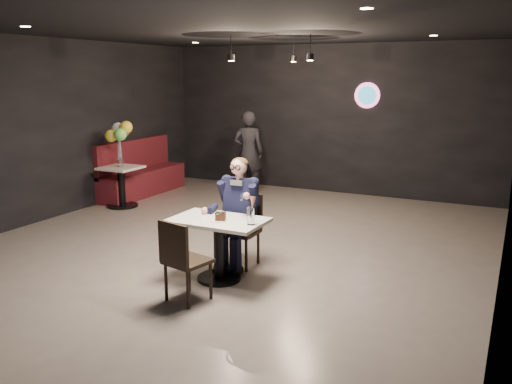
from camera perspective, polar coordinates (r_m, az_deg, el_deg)
The scene contains 17 objects.
floor at distance 7.50m, azimuth -3.95°, elevation -6.44°, with size 9.00×9.00×0.00m, color slate.
wall_sign at distance 10.97m, azimuth 11.63°, elevation 9.94°, with size 0.50×0.06×0.50m, color pink, non-canonical shape.
pendant_lights at distance 8.90m, azimuth 2.47°, elevation 15.35°, with size 1.40×1.20×0.36m, color black.
main_table at distance 6.45m, azimuth -3.95°, elevation -6.07°, with size 1.10×0.70×0.75m, color silver.
chair_far at distance 6.89m, azimuth -1.66°, elevation -4.12°, with size 0.42×0.46×0.92m, color black.
chair_near at distance 5.90m, azimuth -7.19°, elevation -7.06°, with size 0.42×0.46×0.92m, color black.
seated_man at distance 6.82m, azimuth -1.68°, elevation -2.02°, with size 0.60×0.80×1.44m, color black.
dessert_plate at distance 6.27m, azimuth -4.02°, elevation -3.01°, with size 0.19×0.19×0.01m, color white.
cake_slice at distance 6.25m, azimuth -3.75°, elevation -2.59°, with size 0.11×0.09×0.08m, color black.
mint_leaf at distance 6.21m, azimuth -4.11°, elevation -2.31°, with size 0.06×0.04×0.01m, color #2A8138.
sundae_glass at distance 6.09m, azimuth -0.56°, elevation -2.54°, with size 0.09×0.09×0.20m, color silver.
wafer_cone at distance 6.04m, azimuth -0.35°, elevation -1.16°, with size 0.07×0.07×0.14m, color tan.
booth_bench at distance 11.20m, azimuth -11.91°, elevation 2.52°, with size 0.55×2.22×1.11m, color #480F1A.
side_table at distance 10.27m, azimuth -13.98°, elevation 0.74°, with size 0.66×0.66×0.82m, color silver.
balloon_vase at distance 10.20m, azimuth -14.10°, elevation 3.02°, with size 0.10×0.10×0.15m, color silver.
balloon_bunch at distance 10.15m, azimuth -14.22°, elevation 5.34°, with size 0.41×0.41×0.68m, color yellow.
passerby at distance 11.06m, azimuth -0.82°, elevation 4.18°, with size 0.61×0.40×1.69m, color black.
Camera 1 is at (3.59, -6.13, 2.41)m, focal length 38.00 mm.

